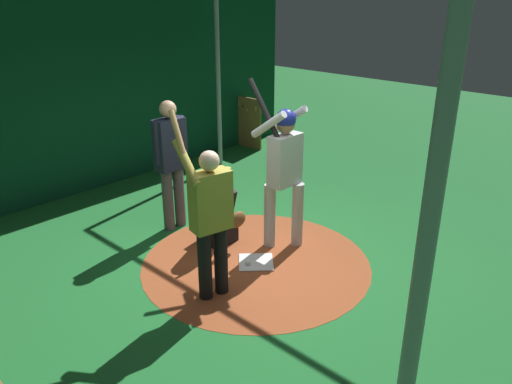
% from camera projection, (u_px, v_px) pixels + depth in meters
% --- Properties ---
extents(ground_plane, '(25.11, 25.11, 0.00)m').
position_uv_depth(ground_plane, '(256.00, 263.00, 6.25)').
color(ground_plane, '#1E6B2D').
extents(dirt_circle, '(2.81, 2.81, 0.01)m').
position_uv_depth(dirt_circle, '(256.00, 263.00, 6.25)').
color(dirt_circle, '#9E4C28').
rests_on(dirt_circle, ground).
extents(home_plate, '(0.59, 0.59, 0.01)m').
position_uv_depth(home_plate, '(256.00, 262.00, 6.24)').
color(home_plate, white).
rests_on(home_plate, dirt_circle).
extents(batter, '(0.68, 0.49, 2.16)m').
position_uv_depth(batter, '(284.00, 165.00, 6.26)').
color(batter, '#B3B3B7').
rests_on(batter, ground).
extents(catcher, '(0.58, 0.40, 0.96)m').
position_uv_depth(catcher, '(219.00, 216.00, 6.62)').
color(catcher, black).
rests_on(catcher, ground).
extents(umpire, '(0.23, 0.49, 1.81)m').
position_uv_depth(umpire, '(171.00, 158.00, 6.79)').
color(umpire, '#4C4C51').
rests_on(umpire, ground).
extents(visitor, '(0.61, 0.51, 2.04)m').
position_uv_depth(visitor, '(210.00, 215.00, 5.26)').
color(visitor, black).
rests_on(visitor, ground).
extents(back_wall, '(0.23, 9.11, 3.31)m').
position_uv_depth(back_wall, '(82.00, 88.00, 8.00)').
color(back_wall, '#0C3D26').
rests_on(back_wall, ground).
extents(cage_frame, '(6.07, 4.52, 3.42)m').
position_uv_depth(cage_frame, '(256.00, 67.00, 5.34)').
color(cage_frame, gray).
rests_on(cage_frame, ground).
extents(bat_rack, '(0.94, 0.20, 1.05)m').
position_uv_depth(bat_rack, '(245.00, 123.00, 10.62)').
color(bat_rack, olive).
rests_on(bat_rack, ground).
extents(baseball_0, '(0.07, 0.07, 0.07)m').
position_uv_depth(baseball_0, '(248.00, 263.00, 6.17)').
color(baseball_0, white).
rests_on(baseball_0, dirt_circle).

